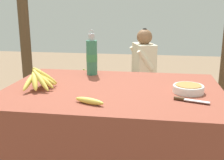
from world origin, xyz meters
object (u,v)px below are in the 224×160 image
(seated_vendor, at_px, (139,67))
(banana_bunch_green, at_px, (86,74))
(banana_bunch_ripe, at_px, (40,78))
(loose_banana_front, at_px, (89,101))
(water_bottle, at_px, (92,57))
(serving_bowl, at_px, (188,88))
(support_post_near, at_px, (22,4))
(wooden_bench, at_px, (117,85))
(knife, at_px, (186,100))

(seated_vendor, height_order, banana_bunch_green, seated_vendor)
(banana_bunch_ripe, height_order, seated_vendor, seated_vendor)
(seated_vendor, bearing_deg, loose_banana_front, 65.54)
(water_bottle, xyz_separation_m, banana_bunch_green, (-0.36, 1.23, -0.43))
(banana_bunch_green, bearing_deg, serving_bowl, -57.03)
(banana_bunch_green, relative_size, support_post_near, 0.11)
(banana_bunch_green, bearing_deg, loose_banana_front, -75.23)
(loose_banana_front, relative_size, banana_bunch_green, 0.62)
(serving_bowl, distance_m, wooden_bench, 1.78)
(wooden_bench, relative_size, seated_vendor, 1.43)
(serving_bowl, relative_size, water_bottle, 0.55)
(water_bottle, bearing_deg, banana_bunch_green, 106.46)
(wooden_bench, height_order, banana_bunch_green, banana_bunch_green)
(banana_bunch_ripe, distance_m, water_bottle, 0.48)
(knife, height_order, banana_bunch_green, knife)
(serving_bowl, bearing_deg, seated_vendor, 103.71)
(wooden_bench, bearing_deg, loose_banana_front, -86.57)
(seated_vendor, bearing_deg, serving_bowl, 84.21)
(loose_banana_front, height_order, wooden_bench, loose_banana_front)
(water_bottle, relative_size, wooden_bench, 0.22)
(serving_bowl, relative_size, loose_banana_front, 1.04)
(wooden_bench, bearing_deg, seated_vendor, -10.12)
(knife, xyz_separation_m, support_post_near, (-1.97, 2.19, 0.52))
(seated_vendor, bearing_deg, banana_bunch_ripe, 52.14)
(banana_bunch_ripe, xyz_separation_m, serving_bowl, (0.91, 0.05, -0.04))
(knife, xyz_separation_m, wooden_bench, (-0.62, 1.77, -0.43))
(banana_bunch_ripe, xyz_separation_m, water_bottle, (0.24, 0.42, 0.07))
(serving_bowl, distance_m, knife, 0.17)
(loose_banana_front, distance_m, support_post_near, 2.78)
(knife, distance_m, wooden_bench, 1.92)
(water_bottle, relative_size, seated_vendor, 0.32)
(knife, bearing_deg, water_bottle, 157.63)
(serving_bowl, xyz_separation_m, knife, (-0.03, -0.17, -0.02))
(wooden_bench, bearing_deg, knife, -70.59)
(loose_banana_front, bearing_deg, wooden_bench, 93.43)
(seated_vendor, distance_m, banana_bunch_green, 0.67)
(wooden_bench, bearing_deg, water_bottle, -90.96)
(knife, distance_m, support_post_near, 2.99)
(water_bottle, distance_m, knife, 0.84)
(knife, relative_size, banana_bunch_green, 0.66)
(banana_bunch_green, bearing_deg, wooden_bench, 0.11)
(water_bottle, distance_m, banana_bunch_green, 1.35)
(serving_bowl, bearing_deg, wooden_bench, 112.17)
(knife, relative_size, wooden_bench, 0.13)
(water_bottle, bearing_deg, serving_bowl, -28.53)
(serving_bowl, xyz_separation_m, loose_banana_front, (-0.54, -0.29, -0.01))
(water_bottle, height_order, wooden_bench, water_bottle)
(seated_vendor, relative_size, support_post_near, 0.40)
(banana_bunch_ripe, distance_m, loose_banana_front, 0.45)
(serving_bowl, height_order, loose_banana_front, serving_bowl)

